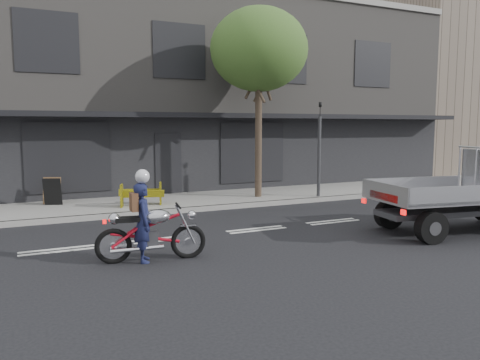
% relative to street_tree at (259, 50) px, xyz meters
% --- Properties ---
extents(ground, '(80.00, 80.00, 0.00)m').
position_rel_street_tree_xyz_m(ground, '(-2.20, -4.20, -5.28)').
color(ground, black).
rests_on(ground, ground).
extents(sidewalk, '(32.00, 3.20, 0.15)m').
position_rel_street_tree_xyz_m(sidewalk, '(-2.20, 0.50, -5.20)').
color(sidewalk, gray).
rests_on(sidewalk, ground).
extents(kerb, '(32.00, 0.20, 0.15)m').
position_rel_street_tree_xyz_m(kerb, '(-2.20, -1.10, -5.20)').
color(kerb, gray).
rests_on(kerb, ground).
extents(building_main, '(26.00, 10.00, 8.00)m').
position_rel_street_tree_xyz_m(building_main, '(-2.20, 7.10, -1.28)').
color(building_main, slate).
rests_on(building_main, ground).
extents(building_neighbour, '(14.00, 10.00, 10.00)m').
position_rel_street_tree_xyz_m(building_neighbour, '(17.80, 7.10, -0.28)').
color(building_neighbour, brown).
rests_on(building_neighbour, ground).
extents(street_tree, '(3.40, 3.40, 6.74)m').
position_rel_street_tree_xyz_m(street_tree, '(0.00, 0.00, 0.00)').
color(street_tree, '#382B21').
rests_on(street_tree, ground).
extents(traffic_light_pole, '(0.12, 0.12, 3.50)m').
position_rel_street_tree_xyz_m(traffic_light_pole, '(2.00, -0.85, -3.63)').
color(traffic_light_pole, '#2D2D30').
rests_on(traffic_light_pole, ground).
extents(motorcycle, '(2.17, 0.64, 1.12)m').
position_rel_street_tree_xyz_m(motorcycle, '(-5.36, -5.79, -4.70)').
color(motorcycle, black).
rests_on(motorcycle, ground).
extents(rider, '(0.47, 0.63, 1.57)m').
position_rel_street_tree_xyz_m(rider, '(-5.51, -5.79, -4.49)').
color(rider, '#161A3D').
rests_on(rider, ground).
extents(construction_barrier, '(1.43, 0.90, 0.74)m').
position_rel_street_tree_xyz_m(construction_barrier, '(-4.24, -0.34, -4.76)').
color(construction_barrier, yellow).
rests_on(construction_barrier, sidewalk).
extents(sandwich_board, '(0.64, 0.53, 0.88)m').
position_rel_street_tree_xyz_m(sandwich_board, '(-6.80, 1.09, -4.69)').
color(sandwich_board, black).
rests_on(sandwich_board, sidewalk).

